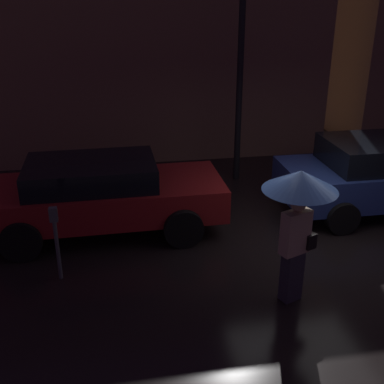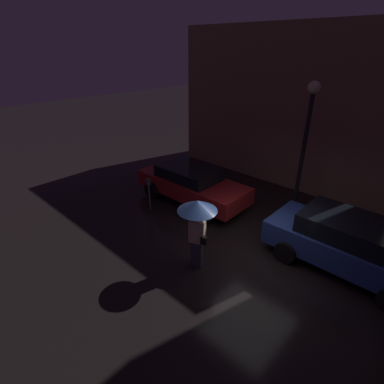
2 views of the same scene
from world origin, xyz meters
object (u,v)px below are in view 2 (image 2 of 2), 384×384
(parked_car_red, at_px, (192,183))
(parked_car_blue, at_px, (347,243))
(parking_meter, at_px, (149,191))
(pedestrian_with_umbrella, at_px, (197,215))
(street_lamp_near, at_px, (307,128))

(parked_car_red, xyz_separation_m, parked_car_blue, (5.53, 0.00, 0.02))
(parking_meter, bearing_deg, pedestrian_with_umbrella, -18.61)
(parked_car_blue, height_order, pedestrian_with_umbrella, pedestrian_with_umbrella)
(pedestrian_with_umbrella, bearing_deg, parking_meter, -40.25)
(parking_meter, bearing_deg, street_lamp_near, 44.31)
(pedestrian_with_umbrella, relative_size, street_lamp_near, 0.45)
(pedestrian_with_umbrella, xyz_separation_m, street_lamp_near, (0.45, 4.78, 1.40))
(parked_car_blue, bearing_deg, parking_meter, -166.45)
(street_lamp_near, bearing_deg, parked_car_blue, -41.60)
(parked_car_blue, xyz_separation_m, street_lamp_near, (-2.43, 2.16, 2.21))
(pedestrian_with_umbrella, xyz_separation_m, parking_meter, (-3.31, 1.11, -0.82))
(street_lamp_near, bearing_deg, parking_meter, -135.69)
(parked_car_red, height_order, pedestrian_with_umbrella, pedestrian_with_umbrella)
(parked_car_blue, relative_size, street_lamp_near, 0.93)
(parked_car_blue, relative_size, pedestrian_with_umbrella, 2.08)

